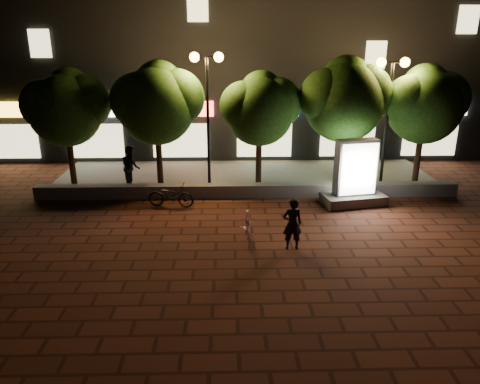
{
  "coord_description": "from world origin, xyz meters",
  "views": [
    {
      "loc": [
        -0.73,
        -12.34,
        5.85
      ],
      "look_at": [
        -0.36,
        1.5,
        1.06
      ],
      "focal_mm": 34.0,
      "sensor_mm": 36.0,
      "label": 1
    }
  ],
  "objects_px": {
    "tree_mid": "(261,106)",
    "rider": "(292,224)",
    "tree_far_left": "(67,105)",
    "scooter_pink": "(247,227)",
    "tree_right": "(345,97)",
    "tree_left": "(157,101)",
    "tree_far_right": "(426,102)",
    "street_lamp_right": "(390,89)",
    "scooter_parked": "(171,195)",
    "pedestrian": "(131,167)",
    "ad_kiosk": "(355,179)",
    "street_lamp_left": "(207,86)"
  },
  "relations": [
    {
      "from": "street_lamp_left",
      "to": "pedestrian",
      "type": "relative_size",
      "value": 3.03
    },
    {
      "from": "tree_far_left",
      "to": "tree_far_right",
      "type": "xyz_separation_m",
      "value": [
        14.0,
        0.0,
        0.08
      ]
    },
    {
      "from": "street_lamp_right",
      "to": "rider",
      "type": "xyz_separation_m",
      "value": [
        -4.42,
        -5.69,
        -3.13
      ]
    },
    {
      "from": "pedestrian",
      "to": "scooter_pink",
      "type": "bearing_deg",
      "value": -167.74
    },
    {
      "from": "street_lamp_left",
      "to": "ad_kiosk",
      "type": "relative_size",
      "value": 2.16
    },
    {
      "from": "tree_left",
      "to": "tree_far_right",
      "type": "bearing_deg",
      "value": -0.0
    },
    {
      "from": "scooter_parked",
      "to": "ad_kiosk",
      "type": "bearing_deg",
      "value": -79.68
    },
    {
      "from": "tree_far_right",
      "to": "ad_kiosk",
      "type": "xyz_separation_m",
      "value": [
        -3.24,
        -2.35,
        -2.4
      ]
    },
    {
      "from": "tree_mid",
      "to": "scooter_pink",
      "type": "relative_size",
      "value": 3.08
    },
    {
      "from": "tree_far_right",
      "to": "scooter_parked",
      "type": "relative_size",
      "value": 2.87
    },
    {
      "from": "tree_mid",
      "to": "tree_far_right",
      "type": "relative_size",
      "value": 0.95
    },
    {
      "from": "tree_far_left",
      "to": "scooter_pink",
      "type": "xyz_separation_m",
      "value": [
        6.77,
        -5.39,
        -2.85
      ]
    },
    {
      "from": "tree_far_left",
      "to": "tree_right",
      "type": "bearing_deg",
      "value": 0.0
    },
    {
      "from": "tree_right",
      "to": "pedestrian",
      "type": "relative_size",
      "value": 2.96
    },
    {
      "from": "tree_far_left",
      "to": "ad_kiosk",
      "type": "height_order",
      "value": "tree_far_left"
    },
    {
      "from": "street_lamp_left",
      "to": "scooter_pink",
      "type": "distance_m",
      "value": 6.39
    },
    {
      "from": "street_lamp_right",
      "to": "tree_far_right",
      "type": "bearing_deg",
      "value": 9.61
    },
    {
      "from": "tree_far_right",
      "to": "street_lamp_left",
      "type": "relative_size",
      "value": 0.92
    },
    {
      "from": "street_lamp_left",
      "to": "rider",
      "type": "bearing_deg",
      "value": -65.62
    },
    {
      "from": "tree_mid",
      "to": "scooter_parked",
      "type": "relative_size",
      "value": 2.72
    },
    {
      "from": "street_lamp_left",
      "to": "rider",
      "type": "distance_m",
      "value": 7.05
    },
    {
      "from": "rider",
      "to": "pedestrian",
      "type": "relative_size",
      "value": 0.9
    },
    {
      "from": "scooter_pink",
      "to": "tree_far_left",
      "type": "bearing_deg",
      "value": 139.87
    },
    {
      "from": "pedestrian",
      "to": "street_lamp_left",
      "type": "bearing_deg",
      "value": -116.07
    },
    {
      "from": "scooter_pink",
      "to": "street_lamp_right",
      "type": "bearing_deg",
      "value": 40.43
    },
    {
      "from": "tree_far_left",
      "to": "tree_mid",
      "type": "bearing_deg",
      "value": -0.0
    },
    {
      "from": "rider",
      "to": "street_lamp_right",
      "type": "bearing_deg",
      "value": -133.88
    },
    {
      "from": "tree_far_right",
      "to": "tree_far_left",
      "type": "bearing_deg",
      "value": -180.0
    },
    {
      "from": "ad_kiosk",
      "to": "tree_mid",
      "type": "bearing_deg",
      "value": 144.29
    },
    {
      "from": "ad_kiosk",
      "to": "rider",
      "type": "distance_m",
      "value": 4.53
    },
    {
      "from": "tree_left",
      "to": "street_lamp_right",
      "type": "xyz_separation_m",
      "value": [
        8.95,
        -0.26,
        0.45
      ]
    },
    {
      "from": "scooter_pink",
      "to": "scooter_parked",
      "type": "bearing_deg",
      "value": 130.19
    },
    {
      "from": "tree_far_right",
      "to": "scooter_parked",
      "type": "xyz_separation_m",
      "value": [
        -9.85,
        -2.46,
        -2.93
      ]
    },
    {
      "from": "tree_far_left",
      "to": "ad_kiosk",
      "type": "xyz_separation_m",
      "value": [
        10.76,
        -2.35,
        -2.32
      ]
    },
    {
      "from": "tree_left",
      "to": "tree_far_right",
      "type": "xyz_separation_m",
      "value": [
        10.5,
        -0.0,
        -0.08
      ]
    },
    {
      "from": "street_lamp_right",
      "to": "scooter_pink",
      "type": "bearing_deg",
      "value": -137.93
    },
    {
      "from": "tree_right",
      "to": "tree_far_right",
      "type": "bearing_deg",
      "value": -0.0
    },
    {
      "from": "tree_far_left",
      "to": "tree_mid",
      "type": "xyz_separation_m",
      "value": [
        7.5,
        -0.0,
        -0.08
      ]
    },
    {
      "from": "tree_right",
      "to": "rider",
      "type": "relative_size",
      "value": 3.3
    },
    {
      "from": "tree_right",
      "to": "scooter_parked",
      "type": "relative_size",
      "value": 3.06
    },
    {
      "from": "rider",
      "to": "scooter_parked",
      "type": "height_order",
      "value": "rider"
    },
    {
      "from": "ad_kiosk",
      "to": "tree_left",
      "type": "bearing_deg",
      "value": 162.09
    },
    {
      "from": "tree_mid",
      "to": "street_lamp_right",
      "type": "relative_size",
      "value": 0.9
    },
    {
      "from": "pedestrian",
      "to": "tree_right",
      "type": "bearing_deg",
      "value": -116.42
    },
    {
      "from": "street_lamp_right",
      "to": "scooter_pink",
      "type": "height_order",
      "value": "street_lamp_right"
    },
    {
      "from": "street_lamp_left",
      "to": "scooter_parked",
      "type": "xyz_separation_m",
      "value": [
        -1.29,
        -2.2,
        -3.59
      ]
    },
    {
      "from": "street_lamp_right",
      "to": "tree_mid",
      "type": "bearing_deg",
      "value": 176.96
    },
    {
      "from": "rider",
      "to": "tree_right",
      "type": "bearing_deg",
      "value": -121.04
    },
    {
      "from": "tree_mid",
      "to": "rider",
      "type": "bearing_deg",
      "value": -84.93
    },
    {
      "from": "tree_far_right",
      "to": "street_lamp_right",
      "type": "bearing_deg",
      "value": -170.39
    }
  ]
}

